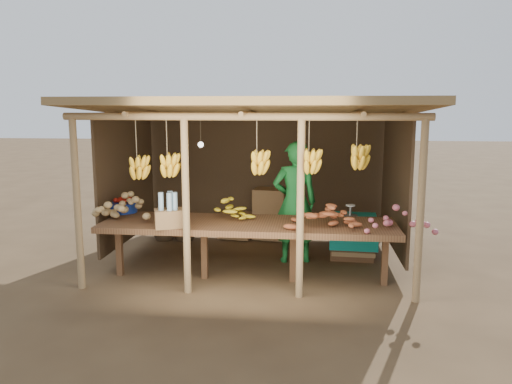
# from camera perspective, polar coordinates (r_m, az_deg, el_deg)

# --- Properties ---
(ground) EXTENTS (60.00, 60.00, 0.00)m
(ground) POSITION_cam_1_polar(r_m,az_deg,el_deg) (7.77, -0.00, -7.66)
(ground) COLOR brown
(ground) RESTS_ON ground
(stall_structure) EXTENTS (4.70, 3.50, 2.43)m
(stall_structure) POSITION_cam_1_polar(r_m,az_deg,el_deg) (7.28, -0.11, 6.45)
(stall_structure) COLOR #A07E53
(stall_structure) RESTS_ON ground
(counter) EXTENTS (3.90, 1.05, 0.80)m
(counter) POSITION_cam_1_polar(r_m,az_deg,el_deg) (6.66, -0.90, -3.98)
(counter) COLOR brown
(counter) RESTS_ON ground
(potato_heap) EXTENTS (0.94, 0.57, 0.36)m
(potato_heap) POSITION_cam_1_polar(r_m,az_deg,el_deg) (7.07, -14.66, -1.49)
(potato_heap) COLOR tan
(potato_heap) RESTS_ON counter
(sweet_potato_heap) EXTENTS (0.96, 0.72, 0.35)m
(sweet_potato_heap) POSITION_cam_1_polar(r_m,az_deg,el_deg) (6.43, 7.89, -2.39)
(sweet_potato_heap) COLOR #A04D29
(sweet_potato_heap) RESTS_ON counter
(onion_heap) EXTENTS (0.93, 0.66, 0.36)m
(onion_heap) POSITION_cam_1_polar(r_m,az_deg,el_deg) (6.36, 16.01, -2.79)
(onion_heap) COLOR #CC6371
(onion_heap) RESTS_ON counter
(banana_pile) EXTENTS (0.58, 0.41, 0.34)m
(banana_pile) POSITION_cam_1_polar(r_m,az_deg,el_deg) (6.75, -3.06, -1.78)
(banana_pile) COLOR yellow
(banana_pile) RESTS_ON counter
(tomato_basin) EXTENTS (0.41, 0.41, 0.22)m
(tomato_basin) POSITION_cam_1_polar(r_m,az_deg,el_deg) (7.52, -14.99, -1.58)
(tomato_basin) COLOR navy
(tomato_basin) RESTS_ON counter
(bottle_box) EXTENTS (0.44, 0.40, 0.46)m
(bottle_box) POSITION_cam_1_polar(r_m,az_deg,el_deg) (6.43, -9.89, -2.45)
(bottle_box) COLOR olive
(bottle_box) RESTS_ON counter
(vendor) EXTENTS (0.74, 0.56, 1.82)m
(vendor) POSITION_cam_1_polar(r_m,az_deg,el_deg) (7.47, 4.46, -1.18)
(vendor) COLOR #1A7930
(vendor) RESTS_ON ground
(tarp_crate) EXTENTS (0.76, 0.66, 0.86)m
(tarp_crate) POSITION_cam_1_polar(r_m,az_deg,el_deg) (7.91, 10.94, -4.86)
(tarp_crate) COLOR brown
(tarp_crate) RESTS_ON ground
(carton_stack) EXTENTS (1.21, 0.50, 0.89)m
(carton_stack) POSITION_cam_1_polar(r_m,az_deg,el_deg) (8.83, 0.35, -2.92)
(carton_stack) COLOR olive
(carton_stack) RESTS_ON ground
(burlap_sacks) EXTENTS (0.77, 0.40, 0.55)m
(burlap_sacks) POSITION_cam_1_polar(r_m,az_deg,el_deg) (8.91, -9.32, -3.96)
(burlap_sacks) COLOR #483521
(burlap_sacks) RESTS_ON ground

